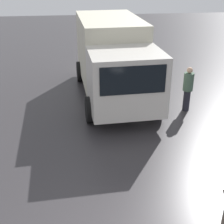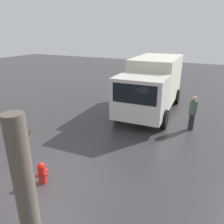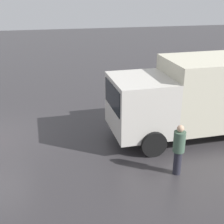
{
  "view_description": "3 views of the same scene",
  "coord_description": "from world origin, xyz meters",
  "views": [
    {
      "loc": [
        -3.97,
        0.48,
        4.93
      ],
      "look_at": [
        4.45,
        -0.56,
        0.86
      ],
      "focal_mm": 50.0,
      "sensor_mm": 36.0,
      "label": 1
    },
    {
      "loc": [
        -4.02,
        -4.36,
        4.38
      ],
      "look_at": [
        4.14,
        -0.32,
        0.99
      ],
      "focal_mm": 35.0,
      "sensor_mm": 36.0,
      "label": 2
    },
    {
      "loc": [
        2.5,
        -11.18,
        5.48
      ],
      "look_at": [
        4.51,
        -1.13,
        1.22
      ],
      "focal_mm": 50.0,
      "sensor_mm": 36.0,
      "label": 3
    }
  ],
  "objects": [
    {
      "name": "ground_plane",
      "position": [
        0.0,
        0.0,
        0.0
      ],
      "size": [
        60.0,
        60.0,
        0.0
      ],
      "primitive_type": "plane",
      "color": "#333033"
    },
    {
      "name": "fire_hydrant",
      "position": [
        -0.0,
        -0.0,
        0.36
      ],
      "size": [
        0.44,
        0.34,
        0.71
      ],
      "rotation": [
        0.0,
        0.0,
        4.53
      ],
      "color": "red",
      "rests_on": "ground_plane"
    },
    {
      "name": "delivery_truck",
      "position": [
        7.85,
        -1.03,
        1.61
      ],
      "size": [
        6.49,
        2.89,
        2.97
      ],
      "rotation": [
        0.0,
        0.0,
        1.62
      ],
      "color": "beige",
      "rests_on": "ground_plane"
    },
    {
      "name": "tree_trunk",
      "position": [
        -1.62,
        -1.23,
        1.53
      ],
      "size": [
        0.63,
        0.41,
        3.04
      ],
      "color": "brown",
      "rests_on": "ground_plane"
    },
    {
      "name": "pedestrian",
      "position": [
        6.08,
        -3.51,
        0.9
      ],
      "size": [
        0.36,
        0.36,
        1.64
      ],
      "rotation": [
        0.0,
        0.0,
        1.93
      ],
      "color": "#23232D",
      "rests_on": "ground_plane"
    }
  ]
}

